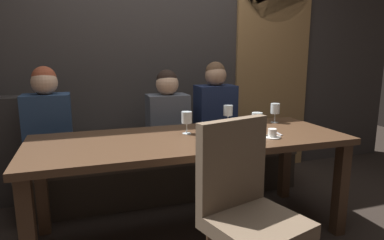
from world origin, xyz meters
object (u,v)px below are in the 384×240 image
chair_near_side (246,202)px  wine_glass_end_left (228,111)px  wine_glass_end_right (187,118)px  banquette_bench (167,173)px  wine_glass_center_front (275,109)px  fork_on_table (276,133)px  diner_bearded (168,113)px  wine_glass_center_back (257,120)px  diner_redhead (47,118)px  diner_far_end (215,107)px  espresso_cup (272,134)px  dining_table (191,149)px

chair_near_side → wine_glass_end_left: bearing=70.6°
chair_near_side → wine_glass_end_right: (-0.06, 0.82, 0.30)m
banquette_bench → wine_glass_center_front: size_ratio=15.24×
banquette_bench → chair_near_side: (0.06, -1.42, 0.33)m
chair_near_side → fork_on_table: size_ratio=5.76×
chair_near_side → diner_bearded: bearing=92.2°
wine_glass_end_right → wine_glass_center_back: size_ratio=1.00×
diner_redhead → diner_far_end: 1.46m
diner_bearded → wine_glass_center_back: bearing=-59.9°
chair_near_side → wine_glass_end_right: size_ratio=5.98×
wine_glass_end_left → espresso_cup: bearing=-77.0°
wine_glass_center_front → wine_glass_end_left: (-0.41, 0.04, 0.00)m
diner_redhead → fork_on_table: (1.61, -0.77, -0.07)m
dining_table → fork_on_table: 0.65m
chair_near_side → diner_redhead: diner_redhead is taller
wine_glass_end_left → chair_near_side: bearing=-109.4°
banquette_bench → dining_table: bearing=-90.0°
diner_far_end → fork_on_table: (0.15, -0.81, -0.08)m
banquette_bench → wine_glass_center_back: bearing=-60.1°
espresso_cup → fork_on_table: espresso_cup is taller
chair_near_side → espresso_cup: (0.47, 0.52, 0.21)m
wine_glass_center_front → wine_glass_center_back: 0.50m
diner_far_end → wine_glass_center_back: 0.81m
dining_table → chair_near_side: bearing=-85.2°
diner_bearded → wine_glass_center_back: size_ratio=4.45×
fork_on_table → diner_far_end: bearing=108.4°
wine_glass_end_left → wine_glass_end_right: bearing=-155.6°
diner_bearded → wine_glass_end_left: (0.41, -0.40, 0.06)m
wine_glass_end_right → wine_glass_center_front: size_ratio=1.00×
banquette_bench → fork_on_table: 1.14m
diner_far_end → fork_on_table: diner_far_end is taller
dining_table → diner_redhead: 1.20m
diner_bearded → fork_on_table: (0.63, -0.78, -0.05)m
diner_redhead → wine_glass_center_front: diner_redhead is taller
wine_glass_center_front → wine_glass_end_right: bearing=-170.0°
espresso_cup → fork_on_table: 0.15m
dining_table → diner_far_end: size_ratio=2.77×
wine_glass_center_back → chair_near_side: bearing=-123.0°
wine_glass_center_front → wine_glass_center_back: size_ratio=1.00×
diner_redhead → diner_far_end: size_ratio=0.97×
diner_far_end → diner_redhead: bearing=-178.5°
diner_bearded → dining_table: bearing=-90.6°
banquette_bench → chair_near_side: 1.46m
wine_glass_end_right → espresso_cup: wine_glass_end_right is taller
chair_near_side → espresso_cup: bearing=47.9°
diner_bearded → espresso_cup: (0.52, -0.89, -0.03)m
dining_table → diner_bearded: 0.70m
chair_near_side → diner_far_end: size_ratio=1.24×
chair_near_side → diner_far_end: (0.42, 1.43, 0.27)m
wine_glass_end_left → espresso_cup: wine_glass_end_left is taller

